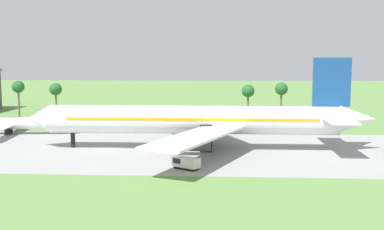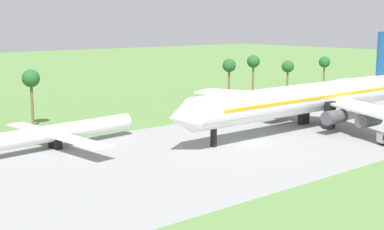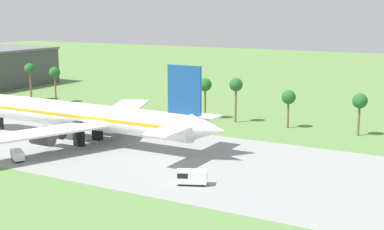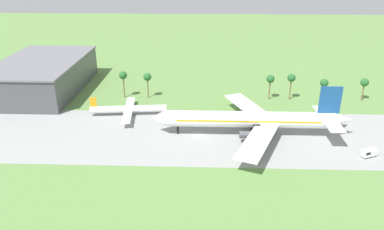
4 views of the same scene
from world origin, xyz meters
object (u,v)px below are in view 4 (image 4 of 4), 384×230
object	(u,v)px
baggage_tug	(369,153)
terminal_building	(42,75)
catering_van	(252,157)
regional_aircraft	(128,109)
jet_airliner	(252,120)

from	to	relation	value
baggage_tug	terminal_building	bearing A→B (deg)	155.32
baggage_tug	catering_van	xyz separation A→B (m)	(-38.22, -3.40, -0.34)
baggage_tug	terminal_building	size ratio (longest dim) A/B	0.09
regional_aircraft	baggage_tug	distance (m)	90.55
jet_airliner	regional_aircraft	size ratio (longest dim) A/B	2.32
baggage_tug	terminal_building	xyz separation A→B (m)	(-131.78, 60.55, 6.01)
regional_aircraft	terminal_building	distance (m)	55.40
regional_aircraft	terminal_building	bearing A→B (deg)	148.07
baggage_tug	regional_aircraft	bearing A→B (deg)	159.73
regional_aircraft	terminal_building	size ratio (longest dim) A/B	0.51
baggage_tug	catering_van	distance (m)	38.37
catering_van	jet_airliner	bearing A→B (deg)	84.56
jet_airliner	catering_van	distance (m)	19.12
jet_airliner	baggage_tug	bearing A→B (deg)	-22.33
regional_aircraft	baggage_tug	world-z (taller)	regional_aircraft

